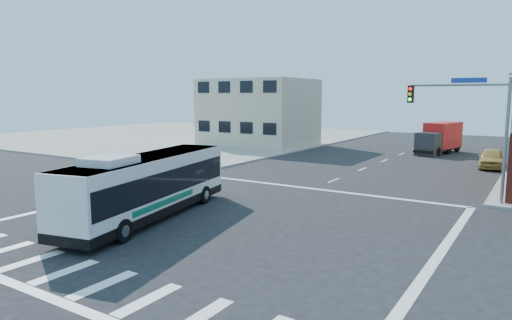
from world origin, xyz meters
The scene contains 7 objects.
ground centered at (0.00, 0.00, 0.00)m, with size 120.00×120.00×0.00m, color black.
sidewalk_nw centered at (-35.00, 35.00, 0.07)m, with size 50.00×50.00×0.15m, color gray.
building_west centered at (-17.02, 29.98, 4.01)m, with size 12.06×10.06×8.00m.
signal_mast_ne centered at (9.08, 10.62, 4.98)m, with size 7.91×1.13×8.07m.
transit_bus centered at (-3.69, -1.37, 1.68)m, with size 4.84×11.83×3.43m.
box_truck centered at (3.18, 33.49, 1.57)m, with size 3.59×7.47×3.24m.
parked_car centered at (8.92, 25.50, 0.83)m, with size 1.96×4.86×1.66m, color tan.
Camera 1 is at (12.58, -17.07, 5.98)m, focal length 32.00 mm.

